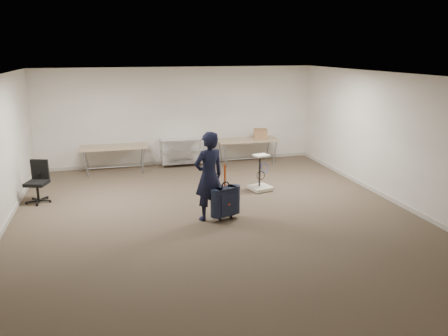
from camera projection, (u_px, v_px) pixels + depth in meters
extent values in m
plane|color=#403327|center=(216.00, 217.00, 8.78)|extent=(9.00, 9.00, 0.00)
plane|color=beige|center=(180.00, 116.00, 12.62)|extent=(8.00, 0.00, 8.00)
plane|color=beige|center=(326.00, 250.00, 4.21)|extent=(8.00, 0.00, 8.00)
plane|color=beige|center=(396.00, 139.00, 9.39)|extent=(0.00, 9.00, 9.00)
plane|color=white|center=(216.00, 76.00, 8.05)|extent=(8.00, 8.00, 0.00)
cube|color=#BAB4A8|center=(181.00, 162.00, 12.96)|extent=(8.00, 0.02, 0.10)
cube|color=#BAB4A8|center=(0.00, 236.00, 7.80)|extent=(0.02, 9.00, 0.10)
cube|color=#BAB4A8|center=(390.00, 199.00, 9.74)|extent=(0.02, 9.00, 0.10)
cube|color=tan|center=(114.00, 147.00, 11.82)|extent=(1.80, 0.75, 0.03)
cylinder|color=gray|center=(115.00, 167.00, 11.97)|extent=(1.50, 0.02, 0.02)
cylinder|color=gray|center=(86.00, 165.00, 11.45)|extent=(0.13, 0.04, 0.69)
cylinder|color=gray|center=(143.00, 161.00, 11.82)|extent=(0.13, 0.04, 0.69)
cylinder|color=gray|center=(87.00, 159.00, 12.01)|extent=(0.13, 0.04, 0.69)
cylinder|color=gray|center=(142.00, 156.00, 12.38)|extent=(0.13, 0.04, 0.69)
cube|color=tan|center=(248.00, 140.00, 12.75)|extent=(1.80, 0.75, 0.03)
cylinder|color=gray|center=(247.00, 159.00, 12.89)|extent=(1.50, 0.02, 0.02)
cylinder|color=gray|center=(225.00, 156.00, 12.38)|extent=(0.13, 0.04, 0.69)
cylinder|color=gray|center=(275.00, 153.00, 12.75)|extent=(0.13, 0.04, 0.69)
cylinder|color=gray|center=(220.00, 151.00, 12.94)|extent=(0.13, 0.04, 0.69)
cylinder|color=gray|center=(268.00, 149.00, 13.31)|extent=(0.13, 0.04, 0.69)
cylinder|color=silver|center=(162.00, 155.00, 12.24)|extent=(0.02, 0.02, 0.80)
cylinder|color=silver|center=(204.00, 153.00, 12.54)|extent=(0.02, 0.02, 0.80)
cylinder|color=silver|center=(160.00, 152.00, 12.66)|extent=(0.02, 0.02, 0.80)
cylinder|color=silver|center=(201.00, 149.00, 12.96)|extent=(0.02, 0.02, 0.80)
cube|color=silver|center=(182.00, 162.00, 12.68)|extent=(1.20, 0.45, 0.02)
cube|color=silver|center=(182.00, 151.00, 12.59)|extent=(1.20, 0.45, 0.02)
cube|color=silver|center=(182.00, 139.00, 12.50)|extent=(1.20, 0.45, 0.01)
imported|color=black|center=(209.00, 176.00, 8.48)|extent=(0.75, 0.61, 1.77)
cube|color=#161A32|center=(225.00, 201.00, 8.57)|extent=(0.47, 0.35, 0.56)
cube|color=black|center=(225.00, 215.00, 8.67)|extent=(0.40, 0.27, 0.03)
cylinder|color=black|center=(220.00, 219.00, 8.60)|extent=(0.05, 0.08, 0.08)
cylinder|color=black|center=(231.00, 216.00, 8.73)|extent=(0.05, 0.08, 0.08)
torus|color=black|center=(225.00, 186.00, 8.49)|extent=(0.18, 0.08, 0.18)
cube|color=#E4410C|center=(225.00, 175.00, 8.45)|extent=(0.04, 0.02, 0.43)
cylinder|color=black|center=(39.00, 200.00, 9.65)|extent=(0.56, 0.56, 0.08)
cylinder|color=black|center=(38.00, 192.00, 9.60)|extent=(0.06, 0.06, 0.37)
cube|color=black|center=(37.00, 183.00, 9.55)|extent=(0.54, 0.54, 0.07)
cube|color=black|center=(40.00, 169.00, 9.68)|extent=(0.39, 0.18, 0.45)
cube|color=beige|center=(260.00, 188.00, 10.48)|extent=(0.57, 0.57, 0.08)
cylinder|color=black|center=(255.00, 192.00, 10.27)|extent=(0.06, 0.06, 0.04)
cylinder|color=black|center=(260.00, 171.00, 10.42)|extent=(0.05, 0.05, 0.76)
cube|color=beige|center=(261.00, 155.00, 10.27)|extent=(0.39, 0.36, 0.04)
torus|color=#2342B3|center=(264.00, 168.00, 10.29)|extent=(0.26, 0.15, 0.23)
cube|color=#976A46|center=(260.00, 134.00, 12.81)|extent=(0.45, 0.38, 0.29)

